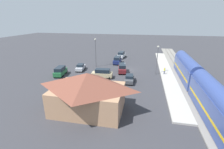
# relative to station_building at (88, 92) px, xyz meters

# --- Properties ---
(ground_plane) EXTENTS (200.00, 200.00, 0.00)m
(ground_plane) POSITION_rel_station_building_xyz_m (-4.00, -22.00, -3.21)
(ground_plane) COLOR #38383D
(railway_track) EXTENTS (4.80, 70.00, 0.30)m
(railway_track) POSITION_rel_station_building_xyz_m (-18.00, -22.00, -3.11)
(railway_track) COLOR gray
(railway_track) RESTS_ON ground
(platform) EXTENTS (3.20, 46.00, 0.30)m
(platform) POSITION_rel_station_building_xyz_m (-14.00, -22.00, -3.06)
(platform) COLOR #B7B2A8
(platform) RESTS_ON ground
(station_building) EXTENTS (11.29, 7.94, 6.15)m
(station_building) POSITION_rel_station_building_xyz_m (0.00, 0.00, 0.00)
(station_building) COLOR tan
(station_building) RESTS_ON ground
(pedestrian_on_platform) EXTENTS (0.36, 0.36, 1.71)m
(pedestrian_on_platform) POSITION_rel_station_building_xyz_m (-13.22, -19.26, -1.93)
(pedestrian_on_platform) COLOR #23284C
(pedestrian_on_platform) RESTS_ON platform
(suv_navy) EXTENTS (2.01, 4.92, 2.22)m
(suv_navy) POSITION_rel_station_building_xyz_m (0.26, -27.69, -2.06)
(suv_navy) COLOR navy
(suv_navy) RESTS_ON ground
(suv_tan) EXTENTS (5.03, 2.68, 2.22)m
(suv_tan) POSITION_rel_station_building_xyz_m (1.61, -14.31, -2.06)
(suv_tan) COLOR #C6B284
(suv_tan) RESTS_ON ground
(sedan_silver) EXTENTS (2.48, 4.72, 1.74)m
(sedan_silver) POSITION_rel_station_building_xyz_m (9.06, -18.84, -2.33)
(sedan_silver) COLOR silver
(sedan_silver) RESTS_ON ground
(sedan_charcoal) EXTENTS (1.94, 4.54, 1.74)m
(sedan_charcoal) POSITION_rel_station_building_xyz_m (-5.08, -12.83, -2.33)
(sedan_charcoal) COLOR #47494F
(sedan_charcoal) RESTS_ON ground
(suv_maroon) EXTENTS (2.68, 5.14, 2.22)m
(suv_maroon) POSITION_rel_station_building_xyz_m (-2.49, -19.45, -2.06)
(suv_maroon) COLOR maroon
(suv_maroon) RESTS_ON ground
(suv_white) EXTENTS (2.44, 5.07, 2.22)m
(suv_white) POSITION_rel_station_building_xyz_m (0.14, -35.52, -2.06)
(suv_white) COLOR white
(suv_white) RESTS_ON ground
(suv_green) EXTENTS (2.64, 5.13, 2.22)m
(suv_green) POSITION_rel_station_building_xyz_m (12.37, -13.84, -2.06)
(suv_green) COLOR #236638
(suv_green) RESTS_ON ground
(light_pole_near_platform) EXTENTS (0.44, 0.44, 7.33)m
(light_pole_near_platform) POSITION_rel_station_building_xyz_m (-11.20, -19.57, 1.44)
(light_pole_near_platform) COLOR #515156
(light_pole_near_platform) RESTS_ON ground
(light_pole_lot_center) EXTENTS (0.44, 0.44, 8.21)m
(light_pole_lot_center) POSITION_rel_station_building_xyz_m (5.88, -23.00, 1.92)
(light_pole_lot_center) COLOR #515156
(light_pole_lot_center) RESTS_ON ground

